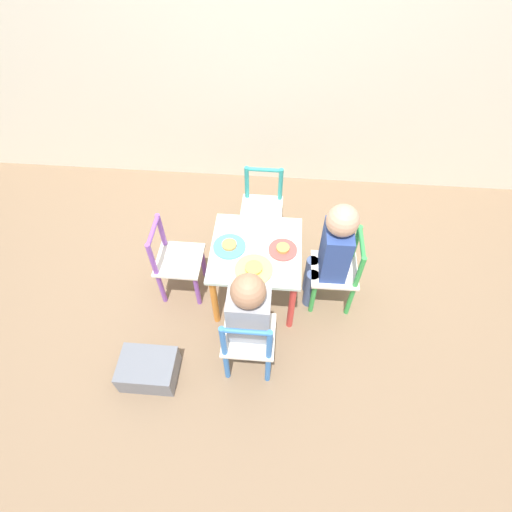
# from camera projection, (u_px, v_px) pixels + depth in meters

# --- Properties ---
(ground_plane) EXTENTS (6.00, 6.00, 0.00)m
(ground_plane) POSITION_uv_depth(u_px,v_px,m) (256.00, 292.00, 2.48)
(ground_plane) COLOR #7F664C
(kids_table) EXTENTS (0.49, 0.49, 0.42)m
(kids_table) POSITION_uv_depth(u_px,v_px,m) (256.00, 257.00, 2.20)
(kids_table) COLOR silver
(kids_table) RESTS_ON ground_plane
(chair_blue) EXTENTS (0.26, 0.26, 0.52)m
(chair_blue) POSITION_uv_depth(u_px,v_px,m) (248.00, 341.00, 1.98)
(chair_blue) COLOR silver
(chair_blue) RESTS_ON ground_plane
(chair_green) EXTENTS (0.26, 0.26, 0.52)m
(chair_green) POSITION_uv_depth(u_px,v_px,m) (338.00, 272.00, 2.25)
(chair_green) COLOR silver
(chair_green) RESTS_ON ground_plane
(chair_purple) EXTENTS (0.26, 0.26, 0.52)m
(chair_purple) POSITION_uv_depth(u_px,v_px,m) (176.00, 261.00, 2.30)
(chair_purple) COLOR silver
(chair_purple) RESTS_ON ground_plane
(chair_teal) EXTENTS (0.26, 0.26, 0.52)m
(chair_teal) POSITION_uv_depth(u_px,v_px,m) (262.00, 209.00, 2.56)
(chair_teal) COLOR silver
(chair_teal) RESTS_ON ground_plane
(child_front) EXTENTS (0.20, 0.21, 0.72)m
(child_front) POSITION_uv_depth(u_px,v_px,m) (249.00, 312.00, 1.89)
(child_front) COLOR #38383D
(child_front) RESTS_ON ground_plane
(child_right) EXTENTS (0.22, 0.20, 0.76)m
(child_right) POSITION_uv_depth(u_px,v_px,m) (332.00, 249.00, 2.10)
(child_right) COLOR #4C608E
(child_right) RESTS_ON ground_plane
(plate_front) EXTENTS (0.20, 0.20, 0.03)m
(plate_front) POSITION_uv_depth(u_px,v_px,m) (254.00, 269.00, 2.05)
(plate_front) COLOR #EADB66
(plate_front) RESTS_ON kids_table
(plate_right) EXTENTS (0.15, 0.15, 0.03)m
(plate_right) POSITION_uv_depth(u_px,v_px,m) (283.00, 249.00, 2.13)
(plate_right) COLOR #E54C47
(plate_right) RESTS_ON kids_table
(plate_left) EXTENTS (0.18, 0.18, 0.03)m
(plate_left) POSITION_uv_depth(u_px,v_px,m) (229.00, 246.00, 2.15)
(plate_left) COLOR #4C9EE0
(plate_left) RESTS_ON kids_table
(storage_bin) EXTENTS (0.29, 0.21, 0.15)m
(storage_bin) POSITION_uv_depth(u_px,v_px,m) (149.00, 369.00, 2.09)
(storage_bin) COLOR slate
(storage_bin) RESTS_ON ground_plane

